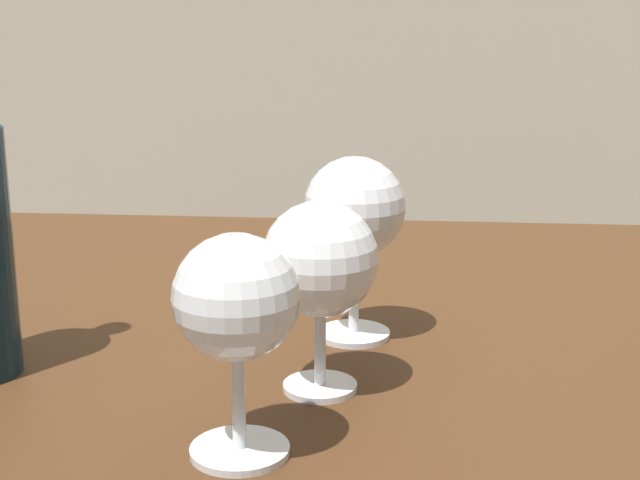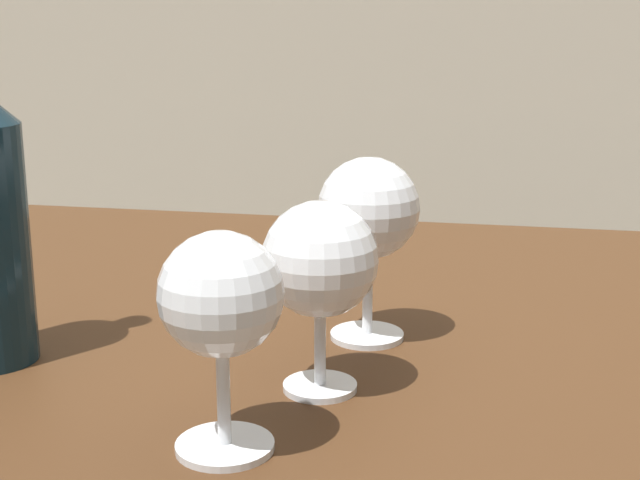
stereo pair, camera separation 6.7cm
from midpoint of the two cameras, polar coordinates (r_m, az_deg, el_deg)
The scene contains 4 objects.
dining_table at distance 0.91m, azimuth 5.49°, elevation -10.93°, with size 1.14×0.80×0.72m.
wine_glass_pinot at distance 0.58m, azimuth -2.88°, elevation -3.81°, with size 0.08×0.08×0.15m.
wine_glass_chardonnay at distance 0.68m, azimuth 2.84°, elevation -1.46°, with size 0.09×0.09×0.15m.
wine_glass_port at distance 0.79m, azimuth 5.83°, elevation 1.60°, with size 0.09×0.09×0.16m.
Camera 2 is at (0.10, -0.81, 1.01)m, focal length 51.78 mm.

